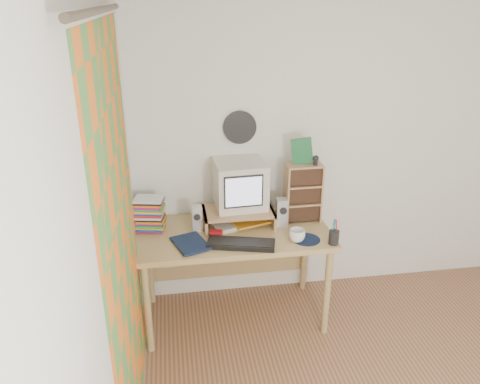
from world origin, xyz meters
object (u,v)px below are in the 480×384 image
object	(u,v)px
diary	(176,245)
mug	(297,236)
keyboard	(241,244)
dvd_stack	(150,212)
crt_monitor	(241,186)
desk	(233,243)
cd_rack	(303,193)

from	to	relation	value
diary	mug	bearing A→B (deg)	-20.77
keyboard	dvd_stack	size ratio (longest dim) A/B	1.61
crt_monitor	mug	world-z (taller)	crt_monitor
desk	keyboard	bearing A→B (deg)	-86.02
crt_monitor	diary	world-z (taller)	crt_monitor
crt_monitor	dvd_stack	size ratio (longest dim) A/B	1.27
mug	crt_monitor	bearing A→B (deg)	132.96
crt_monitor	diary	xyz separation A→B (m)	(-0.49, -0.34, -0.27)
desk	keyboard	xyz separation A→B (m)	(0.02, -0.28, 0.15)
keyboard	diary	distance (m)	0.44
mug	diary	world-z (taller)	mug
crt_monitor	dvd_stack	xyz separation A→B (m)	(-0.67, -0.03, -0.15)
dvd_stack	cd_rack	bearing A→B (deg)	11.07
crt_monitor	dvd_stack	distance (m)	0.69
dvd_stack	mug	bearing A→B (deg)	-6.81
desk	mug	distance (m)	0.53
desk	dvd_stack	distance (m)	0.66
keyboard	mug	world-z (taller)	mug
keyboard	dvd_stack	distance (m)	0.71
cd_rack	mug	bearing A→B (deg)	-111.56
keyboard	dvd_stack	bearing A→B (deg)	165.90
keyboard	mug	bearing A→B (deg)	15.50
cd_rack	diary	world-z (taller)	cd_rack
crt_monitor	mug	size ratio (longest dim) A/B	3.21
diary	crt_monitor	bearing A→B (deg)	15.48
diary	keyboard	bearing A→B (deg)	-23.05
desk	crt_monitor	distance (m)	0.44
desk	diary	xyz separation A→B (m)	(-0.42, -0.25, 0.16)
dvd_stack	mug	world-z (taller)	dvd_stack
diary	desk	bearing A→B (deg)	12.14
crt_monitor	mug	xyz separation A→B (m)	(0.34, -0.36, -0.25)
mug	dvd_stack	bearing A→B (deg)	161.79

